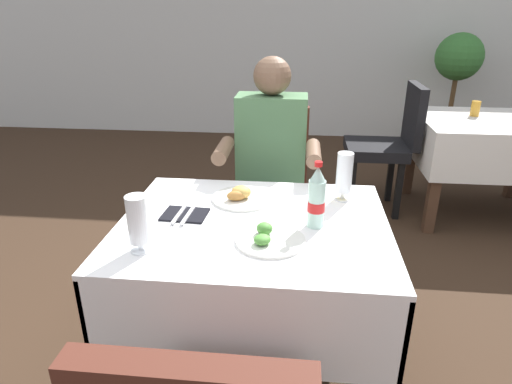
{
  "coord_description": "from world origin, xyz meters",
  "views": [
    {
      "loc": [
        0.27,
        -1.55,
        1.48
      ],
      "look_at": [
        0.11,
        0.03,
        0.81
      ],
      "focal_mm": 31.02,
      "sensor_mm": 36.0,
      "label": 1
    }
  ],
  "objects": [
    {
      "name": "background_table_tumbler",
      "position": [
        1.54,
        1.82,
        0.79
      ],
      "size": [
        0.06,
        0.06,
        0.11
      ],
      "primitive_type": "cylinder",
      "color": "#C68928",
      "rests_on": "background_dining_table"
    },
    {
      "name": "ground_plane",
      "position": [
        0.0,
        0.0,
        0.0
      ],
      "size": [
        11.0,
        11.0,
        0.0
      ],
      "primitive_type": "plane",
      "color": "#382619"
    },
    {
      "name": "back_wall",
      "position": [
        0.0,
        3.88,
        1.4
      ],
      "size": [
        11.0,
        0.12,
        2.8
      ],
      "primitive_type": "cube",
      "color": "silver",
      "rests_on": "ground"
    },
    {
      "name": "potted_plant_corner",
      "position": [
        1.86,
        3.35,
        0.75
      ],
      "size": [
        0.48,
        0.48,
        1.24
      ],
      "color": "brown",
      "rests_on": "ground"
    },
    {
      "name": "plate_near_camera",
      "position": [
        0.17,
        -0.21,
        0.75
      ],
      "size": [
        0.24,
        0.24,
        0.05
      ],
      "color": "white",
      "rests_on": "main_dining_table"
    },
    {
      "name": "napkin_cutlery_set",
      "position": [
        -0.16,
        -0.04,
        0.74
      ],
      "size": [
        0.18,
        0.19,
        0.01
      ],
      "color": "black",
      "rests_on": "main_dining_table"
    },
    {
      "name": "seated_diner_far",
      "position": [
        0.12,
        0.63,
        0.71
      ],
      "size": [
        0.5,
        0.46,
        1.26
      ],
      "color": "#282D42",
      "rests_on": "ground"
    },
    {
      "name": "background_chair_left",
      "position": [
        0.93,
        1.72,
        0.55
      ],
      "size": [
        0.5,
        0.44,
        0.97
      ],
      "color": "black",
      "rests_on": "ground"
    },
    {
      "name": "plate_far_diner",
      "position": [
        0.03,
        0.13,
        0.75
      ],
      "size": [
        0.26,
        0.26,
        0.06
      ],
      "color": "white",
      "rests_on": "main_dining_table"
    },
    {
      "name": "beer_glass_left",
      "position": [
        -0.24,
        -0.32,
        0.84
      ],
      "size": [
        0.07,
        0.07,
        0.2
      ],
      "color": "white",
      "rests_on": "main_dining_table"
    },
    {
      "name": "background_dining_table",
      "position": [
        1.62,
        1.72,
        0.55
      ],
      "size": [
        0.96,
        0.84,
        0.73
      ],
      "color": "white",
      "rests_on": "ground"
    },
    {
      "name": "beer_glass_middle",
      "position": [
        0.45,
        0.18,
        0.84
      ],
      "size": [
        0.07,
        0.07,
        0.2
      ],
      "color": "white",
      "rests_on": "main_dining_table"
    },
    {
      "name": "main_dining_table",
      "position": [
        0.11,
        -0.07,
        0.56
      ],
      "size": [
        1.01,
        0.83,
        0.73
      ],
      "color": "white",
      "rests_on": "ground"
    },
    {
      "name": "chair_far_diner_seat",
      "position": [
        0.11,
        0.74,
        0.55
      ],
      "size": [
        0.44,
        0.5,
        0.97
      ],
      "color": "#4C2319",
      "rests_on": "ground"
    },
    {
      "name": "cola_bottle_primary",
      "position": [
        0.34,
        -0.08,
        0.84
      ],
      "size": [
        0.06,
        0.06,
        0.25
      ],
      "color": "silver",
      "rests_on": "main_dining_table"
    }
  ]
}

